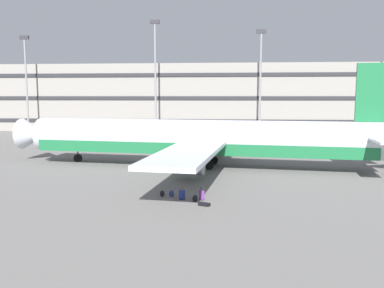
% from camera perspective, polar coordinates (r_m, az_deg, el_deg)
% --- Properties ---
extents(ground_plane, '(600.00, 600.00, 0.00)m').
position_cam_1_polar(ground_plane, '(43.62, -0.28, -2.86)').
color(ground_plane, slate).
extents(terminal_structure, '(132.56, 15.18, 14.08)m').
position_cam_1_polar(terminal_structure, '(88.73, 2.27, 6.66)').
color(terminal_structure, gray).
rests_on(terminal_structure, ground_plane).
extents(airliner, '(42.47, 34.54, 10.51)m').
position_cam_1_polar(airliner, '(41.49, 1.44, 0.68)').
color(airliner, silver).
rests_on(airliner, ground_plane).
extents(light_mast_far_left, '(1.80, 0.50, 19.16)m').
position_cam_1_polar(light_mast_far_left, '(86.07, -22.75, 8.92)').
color(light_mast_far_left, gray).
rests_on(light_mast_far_left, ground_plane).
extents(light_mast_left, '(1.80, 0.50, 21.78)m').
position_cam_1_polar(light_mast_left, '(77.84, -5.30, 10.68)').
color(light_mast_left, gray).
rests_on(light_mast_left, ground_plane).
extents(light_mast_center_left, '(1.80, 0.50, 19.74)m').
position_cam_1_polar(light_mast_center_left, '(76.93, 9.82, 9.87)').
color(light_mast_center_left, gray).
rests_on(light_mast_center_left, ground_plane).
extents(suitcase_navy, '(0.41, 0.52, 0.88)m').
position_cam_1_polar(suitcase_navy, '(28.63, 1.41, -7.30)').
color(suitcase_navy, '#72388C').
rests_on(suitcase_navy, ground_plane).
extents(suitcase_black, '(0.86, 0.66, 0.21)m').
position_cam_1_polar(suitcase_black, '(27.20, 1.76, -8.66)').
color(suitcase_black, black).
rests_on(suitcase_black, ground_plane).
extents(suitcase_small, '(0.45, 0.44, 0.83)m').
position_cam_1_polar(suitcase_small, '(28.72, -1.46, -7.27)').
color(suitcase_small, navy).
rests_on(suitcase_small, ground_plane).
extents(backpack_scuffed, '(0.40, 0.29, 0.52)m').
position_cam_1_polar(backpack_scuffed, '(29.57, -2.97, -7.14)').
color(backpack_scuffed, navy).
rests_on(backpack_scuffed, ground_plane).
extents(backpack_large, '(0.45, 0.39, 0.53)m').
position_cam_1_polar(backpack_large, '(28.14, 0.42, -7.85)').
color(backpack_large, black).
rests_on(backpack_large, ground_plane).
extents(backpack_silver, '(0.38, 0.28, 0.51)m').
position_cam_1_polar(backpack_silver, '(29.55, -4.31, -7.17)').
color(backpack_silver, black).
rests_on(backpack_silver, ground_plane).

